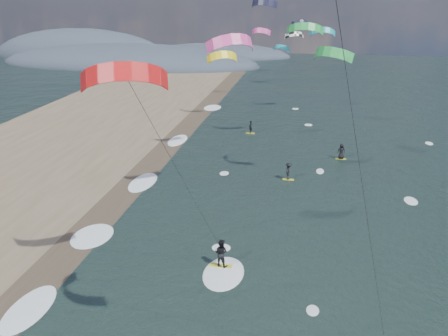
# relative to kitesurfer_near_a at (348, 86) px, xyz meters

# --- Properties ---
(wet_sand_strip) EXTENTS (3.00, 240.00, 0.00)m
(wet_sand_strip) POSITION_rel_kitesurfer_near_a_xyz_m (-16.94, 10.34, -14.31)
(wet_sand_strip) COLOR #382D23
(wet_sand_strip) RESTS_ON ground
(coastal_hills) EXTENTS (80.00, 41.00, 15.00)m
(coastal_hills) POSITION_rel_kitesurfer_near_a_xyz_m (-49.78, 108.20, -14.31)
(coastal_hills) COLOR #3D4756
(coastal_hills) RESTS_ON ground
(kitesurfer_near_a) EXTENTS (7.56, 9.08, 19.29)m
(kitesurfer_near_a) POSITION_rel_kitesurfer_near_a_xyz_m (0.00, 0.00, 0.00)
(kitesurfer_near_a) COLOR gold
(kitesurfer_near_a) RESTS_ON ground
(kitesurfer_near_b) EXTENTS (7.34, 8.83, 14.46)m
(kitesurfer_near_b) POSITION_rel_kitesurfer_near_a_xyz_m (-8.62, 8.43, -4.68)
(kitesurfer_near_b) COLOR gold
(kitesurfer_near_b) RESTS_ON ground
(far_kitesurfers) EXTENTS (11.87, 16.46, 1.71)m
(far_kitesurfers) POSITION_rel_kitesurfer_near_a_xyz_m (-1.95, 34.31, -13.46)
(far_kitesurfers) COLOR gold
(far_kitesurfers) RESTS_ON ground
(bg_kite_field) EXTENTS (13.41, 73.36, 9.75)m
(bg_kite_field) POSITION_rel_kitesurfer_near_a_xyz_m (-4.72, 53.05, -2.52)
(bg_kite_field) COLOR black
(bg_kite_field) RESTS_ON ground
(shoreline_surf) EXTENTS (2.40, 79.40, 0.11)m
(shoreline_surf) POSITION_rel_kitesurfer_near_a_xyz_m (-15.74, 15.09, -14.31)
(shoreline_surf) COLOR white
(shoreline_surf) RESTS_ON ground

